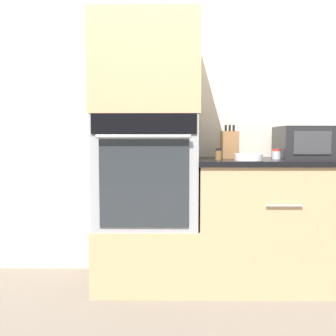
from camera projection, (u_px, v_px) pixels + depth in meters
name	position (u px, v px, depth m)	size (l,w,h in m)	color
ground_plane	(200.00, 301.00, 2.45)	(12.00, 12.00, 0.00)	#6B6056
wall_back	(195.00, 107.00, 2.98)	(8.00, 0.05, 2.50)	beige
oven_cabinet_base	(147.00, 253.00, 2.74)	(0.69, 0.60, 0.43)	tan
wall_oven	(147.00, 170.00, 2.69)	(0.67, 0.64, 0.74)	#9EA0A5
oven_cabinet_upper	(147.00, 68.00, 2.64)	(0.69, 0.60, 0.64)	tan
counter_unit	(271.00, 222.00, 2.71)	(1.04, 0.63, 0.87)	tan
microwave	(306.00, 142.00, 2.74)	(0.39, 0.37, 0.22)	#232326
knife_block	(229.00, 145.00, 2.78)	(0.11, 0.16, 0.23)	olive
bowl	(249.00, 157.00, 2.52)	(0.18, 0.18, 0.04)	white
condiment_jar_near	(219.00, 154.00, 2.58)	(0.04, 0.04, 0.08)	brown
condiment_jar_mid	(276.00, 154.00, 2.65)	(0.06, 0.06, 0.07)	silver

